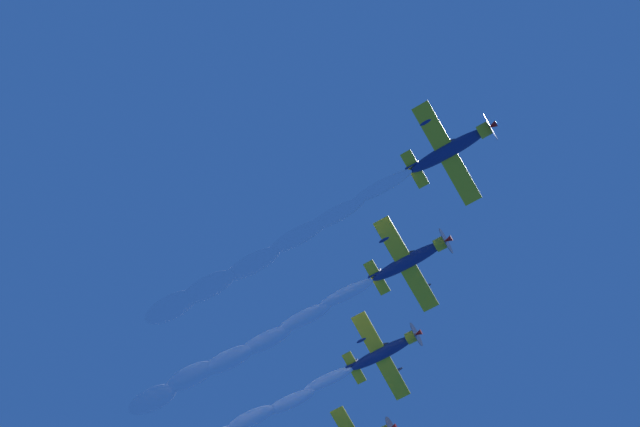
# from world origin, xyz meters

# --- Properties ---
(airplane_lead) EXTENTS (9.03, 8.85, 4.18)m
(airplane_lead) POSITION_xyz_m (-0.90, -4.98, 65.90)
(airplane_lead) COLOR navy
(airplane_left_wingman) EXTENTS (9.11, 8.84, 4.06)m
(airplane_left_wingman) POSITION_xyz_m (10.20, -0.64, 65.29)
(airplane_left_wingman) COLOR navy
(airplane_right_wingman) EXTENTS (8.83, 8.78, 4.67)m
(airplane_right_wingman) POSITION_xyz_m (22.30, 2.65, 66.47)
(airplane_right_wingman) COLOR navy
(smoke_trail_lead) EXTENTS (15.07, 28.24, 3.20)m
(smoke_trail_lead) POSITION_xyz_m (9.08, 15.52, 65.00)
(smoke_trail_lead) COLOR white
(smoke_trail_left_wingman) EXTENTS (15.24, 28.09, 3.03)m
(smoke_trail_left_wingman) POSITION_xyz_m (20.21, 19.78, 64.43)
(smoke_trail_left_wingman) COLOR white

